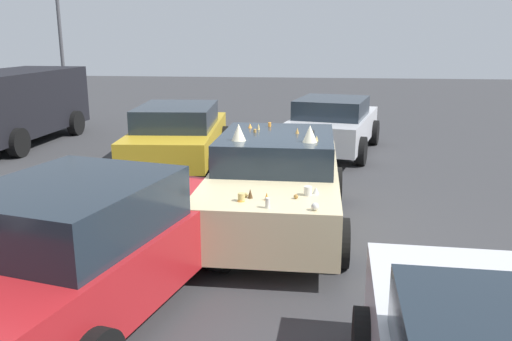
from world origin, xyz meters
TOP-DOWN VIEW (x-y plane):
  - ground_plane at (0.00, 0.00)m, footprint 60.00×60.00m
  - art_car_decorated at (0.04, -0.00)m, footprint 4.34×2.14m
  - parked_van_row_back_far at (5.72, 7.56)m, footprint 5.07×2.38m
  - parked_sedan_near_right at (5.61, -1.03)m, footprint 4.31×2.63m
  - parked_sedan_behind_right at (4.02, 2.55)m, footprint 4.56×2.29m
  - parked_sedan_far_left at (-2.77, 1.73)m, footprint 4.50×2.69m
  - lot_lamp_post at (9.90, 8.06)m, footprint 0.28×0.28m

SIDE VIEW (x-z plane):
  - ground_plane at x=0.00m, z-range 0.00..0.00m
  - parked_sedan_behind_right at x=4.02m, z-range 0.02..1.37m
  - parked_sedan_near_right at x=5.61m, z-range 0.02..1.41m
  - art_car_decorated at x=0.04m, z-range -0.10..1.57m
  - parked_sedan_far_left at x=-2.77m, z-range -0.01..1.50m
  - parked_van_row_back_far at x=5.72m, z-range 0.13..2.09m
  - lot_lamp_post at x=9.90m, z-range 0.47..5.08m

